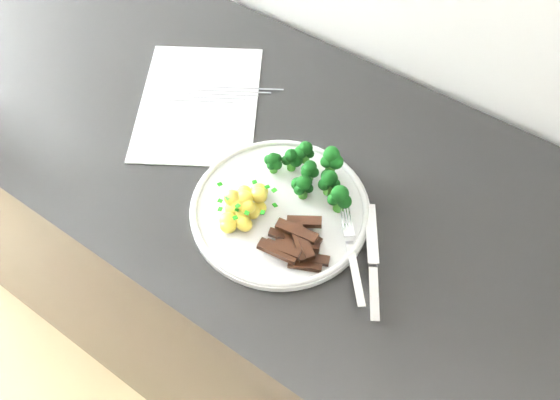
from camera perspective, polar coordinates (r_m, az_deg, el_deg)
counter at (r=1.35m, az=-1.22°, el=-8.28°), size 2.39×0.60×0.90m
recipe_paper at (r=1.08m, az=-7.77°, el=9.31°), size 0.33×0.36×0.00m
plate at (r=0.91m, az=0.00°, el=-0.82°), size 0.28×0.28×0.02m
broccoli at (r=0.91m, az=3.32°, el=2.73°), size 0.16×0.10×0.06m
potatoes at (r=0.89m, az=-3.50°, el=-0.71°), size 0.10×0.10×0.04m
beef_strips at (r=0.86m, az=1.63°, el=-3.96°), size 0.10×0.10×0.03m
fork at (r=0.86m, az=7.00°, el=-5.55°), size 0.12×0.14×0.02m
knife at (r=0.86m, az=8.92°, el=-7.06°), size 0.12×0.17×0.02m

